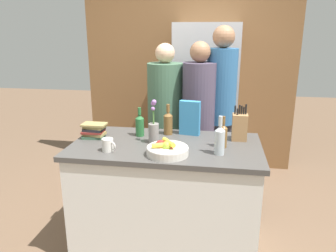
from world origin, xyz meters
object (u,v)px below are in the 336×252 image
Objects in this scene: coffee_mug at (108,145)px; refrigerator at (205,103)px; knife_block at (240,127)px; bottle_wine at (220,139)px; person_in_blue at (198,117)px; flower_vase at (154,129)px; bottle_vinegar at (140,125)px; book_stack at (94,131)px; bottle_oil at (168,122)px; cereal_box at (190,118)px; fruit_bowl at (167,149)px; person_in_red_tee at (221,106)px; person_at_sink at (165,116)px; bottle_water at (223,135)px.

refrigerator is at bearing 69.66° from coffee_mug.
knife_block is 0.38m from bottle_wine.
flower_vase is at bearing -140.33° from person_in_blue.
bottle_wine reaches higher than bottle_vinegar.
book_stack is at bearing -163.73° from bottle_vinegar.
refrigerator is 1.67m from bottle_wine.
bottle_oil is 0.92× the size of bottle_wine.
person_in_blue reaches higher than cereal_box.
cereal_box reaches higher than fruit_bowl.
refrigerator is 1.42m from bottle_vinegar.
person_in_blue reaches higher than knife_block.
person_in_red_tee is (0.44, 0.57, 0.03)m from bottle_oil.
person_at_sink is at bearing 92.85° from flower_vase.
person_in_blue is (0.23, 0.46, -0.07)m from bottle_oil.
person_at_sink is at bearing 162.80° from person_in_red_tee.
coffee_mug is 0.48× the size of bottle_vinegar.
bottle_wine is at bearing -66.82° from person_at_sink.
bottle_wine is 1.11m from person_at_sink.
person_in_red_tee is (-0.16, 0.63, 0.03)m from knife_block.
person_in_red_tee is (0.26, 0.55, -0.01)m from cereal_box.
person_in_blue reaches higher than bottle_vinegar.
person_in_red_tee is at bearing -4.38° from person_at_sink.
bottle_water reaches higher than fruit_bowl.
refrigerator reaches higher than bottle_vinegar.
bottle_wine reaches higher than bottle_oil.
coffee_mug is (-0.45, 0.00, 0.01)m from fruit_bowl.
cereal_box reaches higher than bottle_water.
bottle_wine is at bearing -83.74° from refrigerator.
bottle_water is at bearing -108.29° from person_in_red_tee.
bottle_vinegar is at bearing -110.30° from refrigerator.
knife_block reaches higher than coffee_mug.
bottle_oil is at bearing -85.03° from person_at_sink.
cereal_box is 0.43m from bottle_vinegar.
bottle_wine is (0.18, -1.66, 0.10)m from refrigerator.
cereal_box is 1.45× the size of book_stack.
cereal_box is (-0.08, -1.22, 0.13)m from refrigerator.
bottle_wine reaches higher than fruit_bowl.
bottle_oil reaches higher than fruit_bowl.
person_in_red_tee is at bearing 89.94° from bottle_wine.
person_in_blue reaches higher than fruit_bowl.
person_at_sink reaches higher than fruit_bowl.
person_at_sink is (-0.56, 0.96, -0.10)m from bottle_wine.
flower_vase is 0.97m from person_in_red_tee.
bottle_vinegar reaches higher than fruit_bowl.
person_in_blue is at bearing 80.29° from fruit_bowl.
person_in_red_tee reaches higher than cereal_box.
person_in_red_tee reaches higher than person_in_blue.
bottle_vinegar is at bearing -178.60° from knife_block.
bottle_oil is at bearing 51.77° from coffee_mug.
book_stack is (-0.52, 0.05, -0.06)m from flower_vase.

